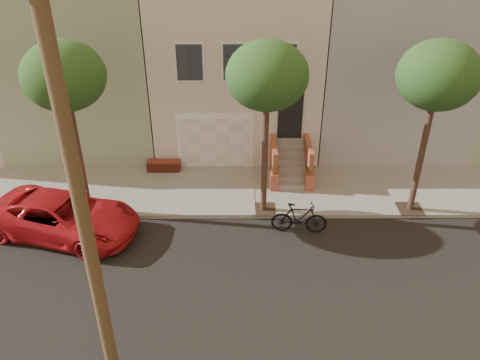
{
  "coord_description": "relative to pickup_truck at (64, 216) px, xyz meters",
  "views": [
    {
      "loc": [
        0.06,
        -10.95,
        10.15
      ],
      "look_at": [
        0.13,
        3.0,
        1.95
      ],
      "focal_mm": 35.76,
      "sensor_mm": 36.0,
      "label": 1
    }
  ],
  "objects": [
    {
      "name": "tree_right",
      "position": [
        12.47,
        1.27,
        4.52
      ],
      "size": [
        2.7,
        2.57,
        6.3
      ],
      "color": "#2D2116",
      "rests_on": "sidewalk"
    },
    {
      "name": "tree_mid",
      "position": [
        6.97,
        1.27,
        4.52
      ],
      "size": [
        2.7,
        2.57,
        6.3
      ],
      "color": "#2D2116",
      "rests_on": "sidewalk"
    },
    {
      "name": "pickup_truck",
      "position": [
        0.0,
        0.0,
        0.0
      ],
      "size": [
        5.73,
        3.78,
        1.46
      ],
      "primitive_type": "imported",
      "rotation": [
        0.0,
        0.0,
        1.29
      ],
      "color": "red",
      "rests_on": "ground"
    },
    {
      "name": "motorcycle",
      "position": [
        8.15,
        0.06,
        -0.14
      ],
      "size": [
        1.99,
        0.7,
        1.18
      ],
      "primitive_type": "imported",
      "rotation": [
        0.0,
        0.0,
        1.49
      ],
      "color": "black",
      "rests_on": "ground"
    },
    {
      "name": "tree_left",
      "position": [
        0.47,
        1.27,
        4.52
      ],
      "size": [
        2.7,
        2.57,
        6.3
      ],
      "color": "#2D2116",
      "rests_on": "sidewalk"
    },
    {
      "name": "sidewalk",
      "position": [
        5.97,
        2.72,
        -0.66
      ],
      "size": [
        40.0,
        3.7,
        0.15
      ],
      "primitive_type": "cube",
      "color": "gray",
      "rests_on": "ground"
    },
    {
      "name": "ground",
      "position": [
        5.97,
        -2.63,
        -0.73
      ],
      "size": [
        90.0,
        90.0,
        0.0
      ],
      "primitive_type": "plane",
      "color": "black",
      "rests_on": "ground"
    },
    {
      "name": "house_row",
      "position": [
        5.97,
        8.56,
        2.91
      ],
      "size": [
        33.1,
        11.7,
        7.0
      ],
      "color": "#BCB0A1",
      "rests_on": "sidewalk"
    }
  ]
}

